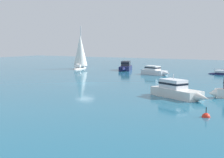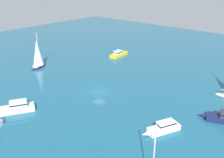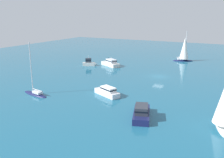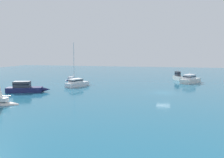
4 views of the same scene
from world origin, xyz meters
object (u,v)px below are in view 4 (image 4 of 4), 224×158
at_px(powerboat_1, 191,79).
at_px(motor_cruiser_1, 25,88).
at_px(sailboat, 73,79).
at_px(powerboat, 78,83).
at_px(powerboat_2, 178,77).

relative_size(powerboat_1, motor_cruiser_1, 1.01).
bearing_deg(sailboat, powerboat, -142.19).
bearing_deg(powerboat, powerboat_2, -26.59).
xyz_separation_m(powerboat, sailboat, (12.40, 6.31, -0.54)).
bearing_deg(motor_cruiser_1, powerboat_1, 16.45).
bearing_deg(sailboat, powerboat_1, -78.53).
relative_size(motor_cruiser_1, powerboat_2, 1.88).
height_order(motor_cruiser_1, powerboat_2, powerboat_2).
height_order(sailboat, powerboat_2, sailboat).
relative_size(powerboat, powerboat_1, 0.86).
xyz_separation_m(motor_cruiser_1, powerboat_2, (28.14, -28.82, 0.06)).
xyz_separation_m(powerboat_1, motor_cruiser_1, (-22.70, 31.75, -0.02)).
bearing_deg(powerboat_2, powerboat, -79.10).
height_order(powerboat, motor_cruiser_1, motor_cruiser_1).
distance_m(powerboat, sailboat, 13.92).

